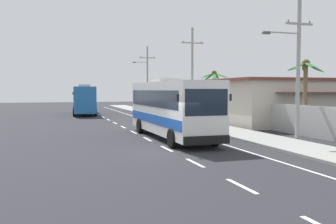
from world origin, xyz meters
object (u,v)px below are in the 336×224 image
at_px(utility_pole_nearest, 297,65).
at_px(roadside_building, 298,101).
at_px(utility_pole_far, 147,76).
at_px(coach_bus_far_lane, 84,99).
at_px(palm_second, 214,83).
at_px(coach_bus_foreground, 171,107).
at_px(motorcycle_beside_bus, 161,118).
at_px(pedestrian_near_kerb, 202,114).
at_px(utility_pole_mid, 192,72).
at_px(palm_nearest, 306,80).
at_px(pedestrian_midwalk, 176,109).

bearing_deg(utility_pole_nearest, roadside_building, 53.03).
height_order(utility_pole_far, roadside_building, utility_pole_far).
bearing_deg(coach_bus_far_lane, palm_second, -48.31).
xyz_separation_m(utility_pole_far, roadside_building, (7.26, -26.84, -3.09)).
relative_size(coach_bus_far_lane, palm_second, 2.26).
distance_m(coach_bus_foreground, motorcycle_beside_bus, 8.74).
bearing_deg(palm_second, utility_pole_far, 95.31).
height_order(pedestrian_near_kerb, roadside_building, roadside_building).
relative_size(utility_pole_far, roadside_building, 0.67).
bearing_deg(motorcycle_beside_bus, utility_pole_mid, 49.35).
distance_m(coach_bus_far_lane, motorcycle_beside_bus, 18.10).
xyz_separation_m(motorcycle_beside_bus, utility_pole_mid, (5.28, 6.15, 4.43)).
distance_m(coach_bus_far_lane, utility_pole_mid, 15.54).
bearing_deg(palm_nearest, utility_pole_mid, 97.63).
bearing_deg(utility_pole_nearest, utility_pole_far, 90.08).
relative_size(coach_bus_far_lane, pedestrian_midwalk, 6.57).
height_order(utility_pole_far, palm_nearest, utility_pole_far).
xyz_separation_m(coach_bus_far_lane, utility_pole_mid, (10.34, -11.18, 3.10)).
distance_m(utility_pole_far, roadside_building, 27.97).
relative_size(motorcycle_beside_bus, roadside_building, 0.14).
bearing_deg(roadside_building, utility_pole_nearest, -126.97).
height_order(coach_bus_foreground, utility_pole_mid, utility_pole_mid).
xyz_separation_m(utility_pole_nearest, palm_nearest, (2.41, 2.30, -0.82)).
bearing_deg(motorcycle_beside_bus, coach_bus_foreground, -102.27).
height_order(pedestrian_midwalk, utility_pole_mid, utility_pole_mid).
bearing_deg(pedestrian_midwalk, pedestrian_near_kerb, -17.27).
xyz_separation_m(motorcycle_beside_bus, utility_pole_nearest, (5.01, -12.06, 3.99)).
bearing_deg(pedestrian_near_kerb, palm_nearest, 105.71).
bearing_deg(pedestrian_midwalk, coach_bus_foreground, -31.06).
bearing_deg(palm_nearest, utility_pole_far, 94.11).
bearing_deg(palm_nearest, roadside_building, 56.58).
bearing_deg(palm_second, pedestrian_near_kerb, -122.76).
bearing_deg(pedestrian_midwalk, roadside_building, 28.54).
bearing_deg(motorcycle_beside_bus, roadside_building, -11.48).
distance_m(coach_bus_far_lane, pedestrian_near_kerb, 21.10).
xyz_separation_m(pedestrian_near_kerb, palm_nearest, (4.51, -7.57, 2.72)).
bearing_deg(utility_pole_nearest, palm_nearest, 43.68).
relative_size(pedestrian_near_kerb, pedestrian_midwalk, 1.02).
bearing_deg(pedestrian_midwalk, palm_second, 28.21).
bearing_deg(pedestrian_midwalk, utility_pole_nearest, -8.01).
bearing_deg(palm_second, motorcycle_beside_bus, -150.06).
xyz_separation_m(pedestrian_near_kerb, utility_pole_far, (2.05, 26.55, 4.08)).
relative_size(pedestrian_near_kerb, utility_pole_nearest, 0.20).
bearing_deg(utility_pole_nearest, coach_bus_far_lane, 108.91).
bearing_deg(motorcycle_beside_bus, pedestrian_near_kerb, -37.05).
xyz_separation_m(utility_pole_mid, palm_nearest, (2.13, -15.91, -1.26)).
relative_size(pedestrian_near_kerb, utility_pole_mid, 0.18).
relative_size(coach_bus_far_lane, utility_pole_mid, 1.18).
bearing_deg(utility_pole_nearest, palm_second, 83.41).
bearing_deg(pedestrian_near_kerb, coach_bus_foreground, 37.73).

